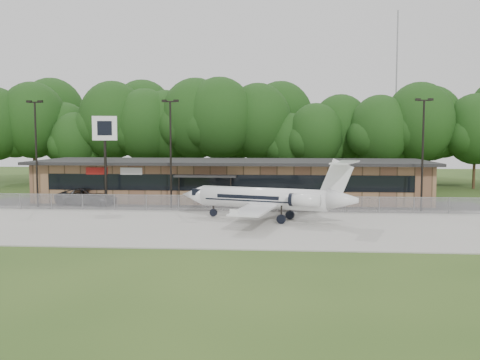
# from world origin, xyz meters

# --- Properties ---
(ground) EXTENTS (160.00, 160.00, 0.00)m
(ground) POSITION_xyz_m (0.00, 0.00, 0.00)
(ground) COLOR #264418
(ground) RESTS_ON ground
(apron) EXTENTS (64.00, 18.00, 0.08)m
(apron) POSITION_xyz_m (0.00, 8.00, 0.04)
(apron) COLOR #9E9B93
(apron) RESTS_ON ground
(parking_lot) EXTENTS (50.00, 9.00, 0.06)m
(parking_lot) POSITION_xyz_m (0.00, 19.50, 0.03)
(parking_lot) COLOR #383835
(parking_lot) RESTS_ON ground
(terminal) EXTENTS (41.00, 11.65, 4.30)m
(terminal) POSITION_xyz_m (-0.00, 23.94, 2.18)
(terminal) COLOR #936F49
(terminal) RESTS_ON ground
(fence) EXTENTS (46.00, 0.04, 1.52)m
(fence) POSITION_xyz_m (0.00, 15.00, 0.78)
(fence) COLOR gray
(fence) RESTS_ON ground
(treeline) EXTENTS (72.00, 12.00, 15.00)m
(treeline) POSITION_xyz_m (0.00, 42.00, 7.50)
(treeline) COLOR black
(treeline) RESTS_ON ground
(radio_mast) EXTENTS (0.20, 0.20, 25.00)m
(radio_mast) POSITION_xyz_m (22.00, 48.00, 12.50)
(radio_mast) COLOR gray
(radio_mast) RESTS_ON ground
(light_pole_left) EXTENTS (1.55, 0.30, 10.23)m
(light_pole_left) POSITION_xyz_m (-18.00, 16.50, 5.98)
(light_pole_left) COLOR black
(light_pole_left) RESTS_ON ground
(light_pole_mid) EXTENTS (1.55, 0.30, 10.23)m
(light_pole_mid) POSITION_xyz_m (-5.00, 16.50, 5.98)
(light_pole_mid) COLOR black
(light_pole_mid) RESTS_ON ground
(light_pole_right) EXTENTS (1.55, 0.30, 10.23)m
(light_pole_right) POSITION_xyz_m (18.00, 16.50, 5.98)
(light_pole_right) COLOR black
(light_pole_right) RESTS_ON ground
(business_jet) EXTENTS (14.99, 13.44, 5.09)m
(business_jet) POSITION_xyz_m (4.41, 9.99, 1.82)
(business_jet) COLOR white
(business_jet) RESTS_ON ground
(suv) EXTENTS (6.43, 3.69, 1.69)m
(suv) POSITION_xyz_m (-13.92, 18.61, 0.84)
(suv) COLOR #303033
(suv) RESTS_ON ground
(pole_sign) EXTENTS (2.28, 0.81, 8.75)m
(pole_sign) POSITION_xyz_m (-11.37, 16.79, 6.69)
(pole_sign) COLOR black
(pole_sign) RESTS_ON ground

